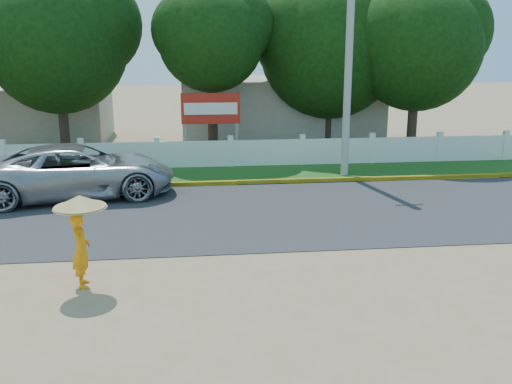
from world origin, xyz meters
TOP-DOWN VIEW (x-y plane):
  - ground at (0.00, 0.00)m, footprint 120.00×120.00m
  - road at (0.00, 4.50)m, footprint 60.00×7.00m
  - grass_verge at (0.00, 9.75)m, footprint 60.00×3.50m
  - curb at (0.00, 8.05)m, footprint 40.00×0.18m
  - fence at (0.00, 11.20)m, footprint 40.00×0.10m
  - building_near at (3.00, 18.00)m, footprint 10.00×6.00m
  - building_far at (-10.00, 19.00)m, footprint 8.00×5.00m
  - utility_pole at (4.25, 9.05)m, footprint 0.28×0.28m
  - vehicle at (-5.37, 7.00)m, footprint 6.72×3.96m
  - monk_with_parasol at (-3.93, -0.43)m, footprint 1.09×1.09m
  - billboard at (-0.75, 12.30)m, footprint 2.50×0.13m
  - tree_row at (-0.34, 14.29)m, footprint 27.57×8.14m

SIDE VIEW (x-z plane):
  - ground at x=0.00m, z-range 0.00..0.00m
  - road at x=0.00m, z-range 0.00..0.02m
  - grass_verge at x=0.00m, z-range 0.00..0.03m
  - curb at x=0.00m, z-range 0.00..0.16m
  - fence at x=0.00m, z-range 0.00..1.10m
  - vehicle at x=-5.37m, z-range 0.00..1.75m
  - monk_with_parasol at x=-3.93m, z-range 0.30..2.28m
  - building_far at x=-10.00m, z-range 0.00..2.80m
  - building_near at x=3.00m, z-range 0.00..3.20m
  - billboard at x=-0.75m, z-range 0.67..3.62m
  - utility_pole at x=4.25m, z-range 0.00..8.45m
  - tree_row at x=-0.34m, z-range 0.70..8.86m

